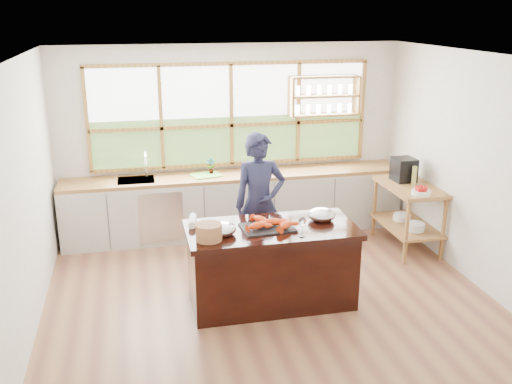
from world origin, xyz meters
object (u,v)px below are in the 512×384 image
object	(u,v)px
island	(271,265)
wicker_basket	(209,232)
cook	(260,204)
espresso_machine	(404,169)

from	to	relation	value
island	wicker_basket	world-z (taller)	wicker_basket
island	wicker_basket	bearing A→B (deg)	-163.75
island	cook	size ratio (longest dim) A/B	1.05
espresso_machine	wicker_basket	xyz separation A→B (m)	(-2.90, -1.52, -0.07)
island	wicker_basket	xyz separation A→B (m)	(-0.71, -0.21, 0.53)
island	espresso_machine	distance (m)	2.62
island	espresso_machine	world-z (taller)	espresso_machine
espresso_machine	wicker_basket	size ratio (longest dim) A/B	1.17
espresso_machine	wicker_basket	world-z (taller)	espresso_machine
cook	espresso_machine	distance (m)	2.19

